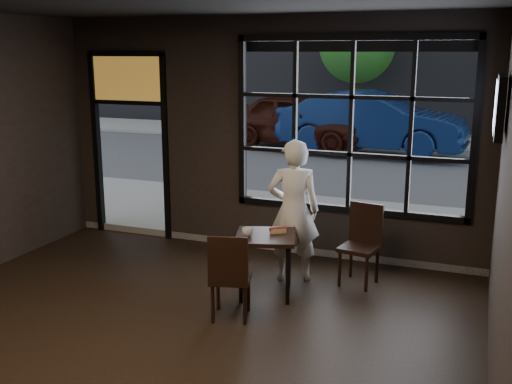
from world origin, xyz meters
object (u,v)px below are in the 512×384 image
at_px(chair_near, 231,275).
at_px(navy_car, 372,122).
at_px(cafe_table, 266,265).
at_px(man, 293,211).

bearing_deg(chair_near, navy_car, -102.50).
relative_size(cafe_table, man, 0.42).
bearing_deg(chair_near, man, -117.06).
distance_m(chair_near, man, 1.37).
height_order(cafe_table, man, man).
xyz_separation_m(chair_near, man, (0.27, 1.28, 0.40)).
xyz_separation_m(cafe_table, chair_near, (-0.13, -0.70, 0.11)).
xyz_separation_m(man, navy_car, (-0.76, 9.29, 0.04)).
relative_size(man, navy_car, 0.35).
bearing_deg(man, cafe_table, 57.81).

